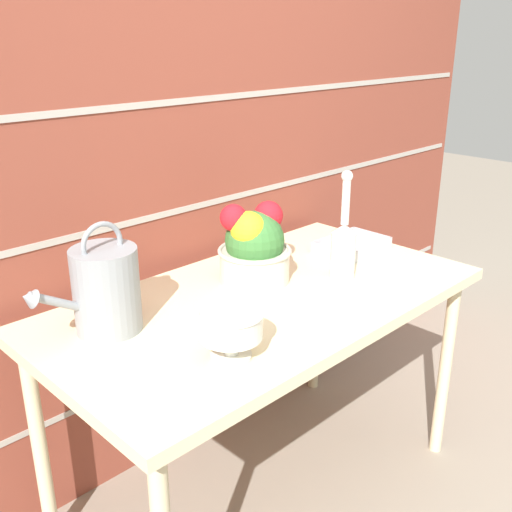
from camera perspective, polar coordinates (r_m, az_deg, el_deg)
name	(u,v)px	position (r m, az deg, el deg)	size (l,w,h in m)	color
ground_plane	(263,490)	(2.23, 0.71, -21.39)	(12.00, 12.00, 0.00)	gray
brick_wall	(167,157)	(2.04, -8.48, 9.35)	(3.60, 0.08, 2.20)	brown
patio_table	(264,316)	(1.85, 0.80, -5.72)	(1.37, 0.73, 0.74)	beige
watering_can	(105,289)	(1.62, -14.17, -3.05)	(0.32, 0.18, 0.30)	gray
crystal_pedestal_bowl	(231,326)	(1.45, -2.42, -6.72)	(0.17, 0.17, 0.13)	silver
flower_planter	(254,246)	(1.88, -0.19, 0.93)	(0.24, 0.24, 0.26)	beige
glass_decanter	(343,245)	(1.93, 8.32, 1.05)	(0.08, 0.08, 0.35)	silver
wire_tray	(352,247)	(2.22, 9.10, 0.85)	(0.26, 0.18, 0.04)	#B7B7BC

